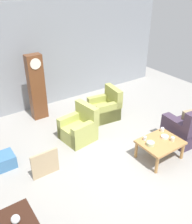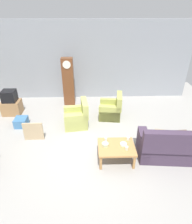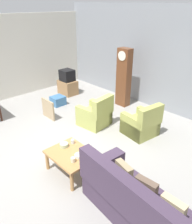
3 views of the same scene
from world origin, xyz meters
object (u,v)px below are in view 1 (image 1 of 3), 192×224
Objects in this scene: cup_cream_tall at (173,139)px; storage_box_blue at (5,160)px; armchair_olive_far at (105,108)px; cup_blue_rimmed at (145,138)px; coffee_table_wood at (160,144)px; grandfather_clock at (37,87)px; framed_picture_leaning at (45,164)px; bowl_white_stacked at (165,137)px; cup_white_porcelain at (162,130)px; armchair_olive_near at (79,129)px; glass_dome_cloche at (15,219)px; bowl_shallow_green at (150,144)px.

storage_box_blue is at bearing 150.18° from cup_cream_tall.
armchair_olive_far reaches higher than cup_blue_rimmed.
coffee_table_wood is 9.89× the size of cup_cream_tall.
grandfather_clock reaches higher than framed_picture_leaning.
framed_picture_leaning is 2.89m from cup_cream_tall.
bowl_white_stacked is at bearing -23.27° from cup_blue_rimmed.
cup_white_porcelain is at bearing 53.90° from bowl_white_stacked.
armchair_olive_near is at bearing 135.42° from cup_white_porcelain.
glass_dome_cloche is (-3.54, -2.71, 0.53)m from armchair_olive_far.
bowl_white_stacked is at bearing -126.10° from cup_white_porcelain.
cup_cream_tall is (2.66, -1.11, 0.22)m from framed_picture_leaning.
cup_blue_rimmed is at bearing -100.05° from armchair_olive_far.
cup_white_porcelain is 0.98× the size of cup_blue_rimmed.
armchair_olive_near is 1.93m from storage_box_blue.
bowl_shallow_green is (3.15, 0.49, -0.34)m from glass_dome_cloche.
glass_dome_cloche reaches higher than bowl_shallow_green.
storage_box_blue is at bearing 150.17° from coffee_table_wood.
bowl_shallow_green is at bearing 8.87° from glass_dome_cloche.
bowl_shallow_green is (-0.39, -2.22, 0.20)m from armchair_olive_far.
coffee_table_wood is 10.11× the size of cup_blue_rimmed.
cup_cream_tall is (0.15, -2.39, 0.21)m from armchair_olive_far.
framed_picture_leaning is 2.29m from cup_blue_rimmed.
cup_blue_rimmed reaches higher than storage_box_blue.
armchair_olive_near is at bearing 123.14° from coffee_table_wood.
bowl_shallow_green is (1.24, -3.35, -0.47)m from grandfather_clock.
bowl_shallow_green is (0.84, -1.69, 0.20)m from armchair_olive_near.
armchair_olive_far is 2.40m from cup_cream_tall.
bowl_white_stacked is (0.45, -0.19, -0.02)m from cup_blue_rimmed.
armchair_olive_near is at bearing 120.25° from cup_blue_rimmed.
armchair_olive_far is at bearing 92.47° from bowl_white_stacked.
bowl_white_stacked is (3.63, 0.50, -0.35)m from glass_dome_cloche.
armchair_olive_near reaches higher than storage_box_blue.
cup_blue_rimmed is 0.21m from bowl_shallow_green.
cup_blue_rimmed is at bearing -177.37° from cup_white_porcelain.
grandfather_clock is at bearing 110.33° from bowl_shallow_green.
bowl_white_stacked is at bearing 7.91° from glass_dome_cloche.
bowl_white_stacked is (1.72, -3.34, -0.48)m from grandfather_clock.
armchair_olive_far is 2.01m from cup_white_porcelain.
armchair_olive_near is at bearing 116.29° from bowl_shallow_green.
glass_dome_cloche is at bearing -167.62° from cup_blue_rimmed.
storage_box_blue is (-1.92, 0.02, -0.15)m from armchair_olive_near.
coffee_table_wood is 10.36× the size of cup_white_porcelain.
cup_white_porcelain is 0.95× the size of cup_cream_tall.
armchair_olive_far is 3.19m from storage_box_blue.
framed_picture_leaning is (-1.29, -0.76, -0.01)m from armchair_olive_near.
grandfather_clock reaches higher than coffee_table_wood.
armchair_olive_near is 2.32m from cup_cream_tall.
glass_dome_cloche is (-0.39, -2.21, 0.69)m from storage_box_blue.
grandfather_clock is at bearing 116.72° from cup_cream_tall.
cup_blue_rimmed is at bearing 12.38° from glass_dome_cloche.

